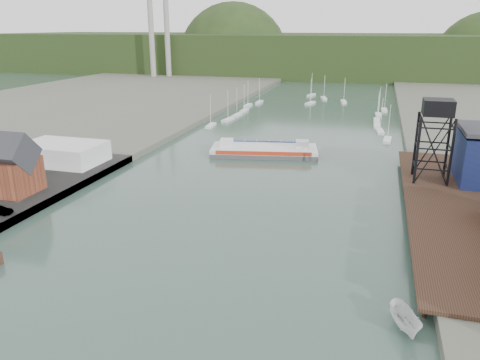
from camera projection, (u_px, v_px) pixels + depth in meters
The scene contains 10 objects.
ground at pixel (126, 332), 50.22m from camera, with size 600.00×600.00×0.00m, color #2D463E.
east_pier at pixel (447, 205), 80.78m from camera, with size 14.00×70.00×2.45m.
harbor_building at pixel (3, 169), 86.84m from camera, with size 12.20×8.20×8.90m.
white_shed at pixel (62, 153), 106.30m from camera, with size 18.00×12.00×4.50m, color silver.
lift_tower at pixel (438, 113), 88.84m from camera, with size 6.50×6.50×16.00m.
marina_sailboats at pixel (311, 112), 176.28m from camera, with size 57.71×92.65×0.90m.
smokestacks at pixel (159, 28), 280.94m from camera, with size 11.20×8.20×60.00m.
distant_hills at pixel (339, 58), 322.67m from camera, with size 500.00×120.00×80.00m.
chain_ferry at pixel (264, 150), 119.37m from camera, with size 28.26×15.71×3.84m.
motorboat at pixel (405, 320), 50.26m from camera, with size 2.32×6.16×2.38m, color silver.
Camera 1 is at (23.69, -37.39, 31.32)m, focal length 35.00 mm.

